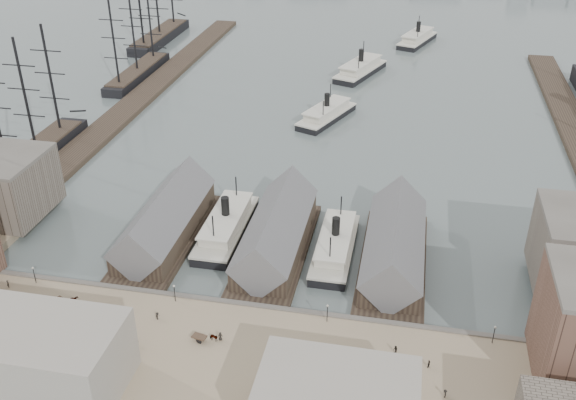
% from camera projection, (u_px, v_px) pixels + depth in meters
% --- Properties ---
extents(ground, '(900.00, 900.00, 0.00)m').
position_uv_depth(ground, '(259.00, 297.00, 129.98)').
color(ground, '#515D5D').
rests_on(ground, ground).
extents(quay, '(180.00, 30.00, 2.00)m').
position_uv_depth(quay, '(231.00, 362.00, 112.43)').
color(quay, gray).
rests_on(quay, ground).
extents(seawall, '(180.00, 1.20, 2.30)m').
position_uv_depth(seawall, '(252.00, 309.00, 124.98)').
color(seawall, '#59544C').
rests_on(seawall, ground).
extents(west_wharf, '(10.00, 220.00, 1.60)m').
position_uv_depth(west_wharf, '(139.00, 99.00, 226.68)').
color(west_wharf, '#2D231C').
rests_on(west_wharf, ground).
extents(ferry_shed_west, '(14.00, 42.00, 12.60)m').
position_uv_depth(ferry_shed_west, '(165.00, 222.00, 146.60)').
color(ferry_shed_west, '#2D231C').
rests_on(ferry_shed_west, ground).
extents(ferry_shed_center, '(14.00, 42.00, 12.60)m').
position_uv_depth(ferry_shed_center, '(276.00, 234.00, 142.09)').
color(ferry_shed_center, '#2D231C').
rests_on(ferry_shed_center, ground).
extents(ferry_shed_east, '(14.00, 42.00, 12.60)m').
position_uv_depth(ferry_shed_east, '(394.00, 247.00, 137.58)').
color(ferry_shed_east, '#2D231C').
rests_on(ferry_shed_east, ground).
extents(street_bldg_west, '(30.00, 16.00, 12.00)m').
position_uv_depth(street_bldg_west, '(31.00, 355.00, 103.95)').
color(street_bldg_west, gray).
rests_on(street_bldg_west, quay).
extents(lamp_post_far_w, '(0.44, 0.44, 3.92)m').
position_uv_depth(lamp_post_far_w, '(34.00, 272.00, 129.49)').
color(lamp_post_far_w, black).
rests_on(lamp_post_far_w, quay).
extents(lamp_post_near_w, '(0.44, 0.44, 3.92)m').
position_uv_depth(lamp_post_near_w, '(174.00, 290.00, 124.29)').
color(lamp_post_near_w, black).
rests_on(lamp_post_near_w, quay).
extents(lamp_post_near_e, '(0.44, 0.44, 3.92)m').
position_uv_depth(lamp_post_near_e, '(327.00, 310.00, 119.09)').
color(lamp_post_near_e, black).
rests_on(lamp_post_near_e, quay).
extents(lamp_post_far_e, '(0.44, 0.44, 3.92)m').
position_uv_depth(lamp_post_far_e, '(494.00, 331.00, 113.88)').
color(lamp_post_far_e, black).
rests_on(lamp_post_far_e, quay).
extents(ferry_docked_west, '(8.71, 29.05, 10.37)m').
position_uv_depth(ferry_docked_west, '(226.00, 225.00, 149.49)').
color(ferry_docked_west, black).
rests_on(ferry_docked_west, ground).
extents(ferry_docked_east, '(8.19, 27.30, 9.75)m').
position_uv_depth(ferry_docked_east, '(335.00, 245.00, 142.59)').
color(ferry_docked_east, black).
rests_on(ferry_docked_east, ground).
extents(ferry_open_near, '(17.35, 28.17, 9.67)m').
position_uv_depth(ferry_open_near, '(327.00, 113.00, 210.55)').
color(ferry_open_near, black).
rests_on(ferry_open_near, ground).
extents(ferry_open_mid, '(18.88, 31.78, 10.89)m').
position_uv_depth(ferry_open_mid, '(360.00, 69.00, 250.48)').
color(ferry_open_mid, black).
rests_on(ferry_open_mid, ground).
extents(ferry_open_far, '(17.84, 30.43, 10.42)m').
position_uv_depth(ferry_open_far, '(417.00, 38.00, 289.21)').
color(ferry_open_far, black).
rests_on(ferry_open_far, ground).
extents(sailing_ship_near, '(8.65, 59.59, 35.56)m').
position_uv_depth(sailing_ship_near, '(23.00, 161.00, 178.80)').
color(sailing_ship_near, black).
rests_on(sailing_ship_near, ground).
extents(sailing_ship_mid, '(8.13, 46.98, 33.42)m').
position_uv_depth(sailing_ship_mid, '(138.00, 72.00, 247.84)').
color(sailing_ship_mid, black).
rests_on(sailing_ship_mid, ground).
extents(sailing_ship_far, '(9.47, 52.62, 38.94)m').
position_uv_depth(sailing_ship_far, '(160.00, 35.00, 292.25)').
color(sailing_ship_far, black).
rests_on(sailing_ship_far, ground).
extents(tram, '(3.43, 10.42, 3.65)m').
position_uv_depth(tram, '(550.00, 380.00, 104.76)').
color(tram, black).
rests_on(tram, quay).
extents(horse_cart_left, '(4.63, 3.34, 1.43)m').
position_uv_depth(horse_cart_left, '(70.00, 300.00, 124.80)').
color(horse_cart_left, black).
rests_on(horse_cart_left, quay).
extents(horse_cart_center, '(4.94, 2.11, 1.52)m').
position_uv_depth(horse_cart_center, '(209.00, 338.00, 115.32)').
color(horse_cart_center, black).
rests_on(horse_cart_center, quay).
extents(horse_cart_right, '(4.70, 2.24, 1.45)m').
position_uv_depth(horse_cart_right, '(348.00, 392.00, 104.01)').
color(horse_cart_right, black).
rests_on(horse_cart_right, quay).
extents(pedestrian_0, '(0.77, 0.75, 1.71)m').
position_uv_depth(pedestrian_0, '(8.00, 284.00, 129.10)').
color(pedestrian_0, black).
rests_on(pedestrian_0, quay).
extents(pedestrian_1, '(0.96, 0.92, 1.56)m').
position_uv_depth(pedestrian_1, '(45.00, 339.00, 115.02)').
color(pedestrian_1, black).
rests_on(pedestrian_1, quay).
extents(pedestrian_2, '(0.81, 1.14, 1.60)m').
position_uv_depth(pedestrian_2, '(157.00, 316.00, 120.50)').
color(pedestrian_2, black).
rests_on(pedestrian_2, quay).
extents(pedestrian_3, '(1.00, 0.84, 1.61)m').
position_uv_depth(pedestrian_3, '(136.00, 342.00, 114.20)').
color(pedestrian_3, black).
rests_on(pedestrian_3, quay).
extents(pedestrian_4, '(0.95, 0.73, 1.74)m').
position_uv_depth(pedestrian_4, '(220.00, 336.00, 115.50)').
color(pedestrian_4, black).
rests_on(pedestrian_4, quay).
extents(pedestrian_5, '(0.55, 0.68, 1.67)m').
position_uv_depth(pedestrian_5, '(299.00, 380.00, 106.26)').
color(pedestrian_5, black).
rests_on(pedestrian_5, quay).
extents(pedestrian_6, '(0.94, 1.04, 1.73)m').
position_uv_depth(pedestrian_6, '(395.00, 350.00, 112.41)').
color(pedestrian_6, black).
rests_on(pedestrian_6, quay).
extents(pedestrian_7, '(0.75, 1.10, 1.58)m').
position_uv_depth(pedestrian_7, '(445.00, 394.00, 103.69)').
color(pedestrian_7, black).
rests_on(pedestrian_7, quay).
extents(pedestrian_8, '(0.79, 1.03, 1.62)m').
position_uv_depth(pedestrian_8, '(429.00, 364.00, 109.52)').
color(pedestrian_8, black).
rests_on(pedestrian_8, quay).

